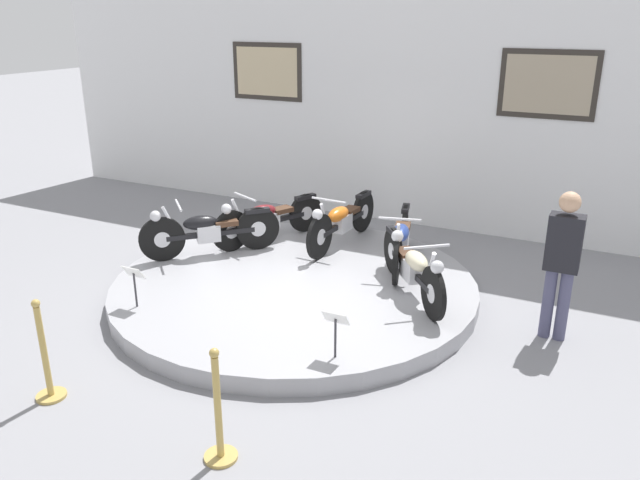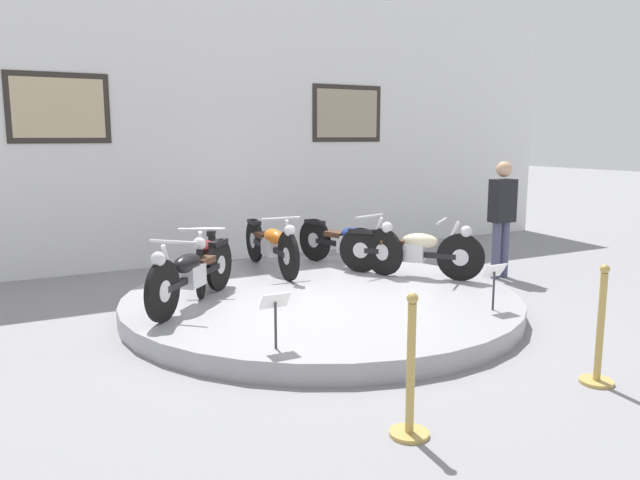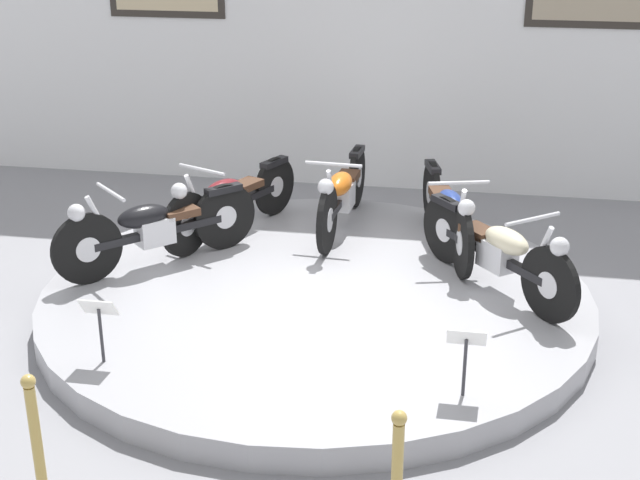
{
  "view_description": "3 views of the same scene",
  "coord_description": "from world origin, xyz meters",
  "views": [
    {
      "loc": [
        3.57,
        -6.45,
        3.44
      ],
      "look_at": [
        0.29,
        0.15,
        0.75
      ],
      "focal_mm": 35.0,
      "sensor_mm": 36.0,
      "label": 1
    },
    {
      "loc": [
        -3.45,
        -6.32,
        2.06
      ],
      "look_at": [
        0.07,
        0.17,
        0.82
      ],
      "focal_mm": 35.0,
      "sensor_mm": 36.0,
      "label": 2
    },
    {
      "loc": [
        1.25,
        -6.78,
        3.41
      ],
      "look_at": [
        0.03,
        0.01,
        0.65
      ],
      "focal_mm": 50.0,
      "sensor_mm": 36.0,
      "label": 3
    }
  ],
  "objects": [
    {
      "name": "info_placard_front_centre",
      "position": [
        1.28,
        -1.51,
        0.57
      ],
      "size": [
        0.26,
        0.11,
        0.51
      ],
      "color": "#333338",
      "rests_on": "display_platform"
    },
    {
      "name": "back_wall",
      "position": [
        0.0,
        3.54,
        2.23
      ],
      "size": [
        14.0,
        0.22,
        4.45
      ],
      "color": "white",
      "rests_on": "ground_plane"
    },
    {
      "name": "stanchion_post_right_of_entry",
      "position": [
        0.97,
        -3.06,
        0.34
      ],
      "size": [
        0.28,
        0.28,
        1.02
      ],
      "color": "tan",
      "rests_on": "ground_plane"
    },
    {
      "name": "motorcycle_orange",
      "position": [
        -0.0,
        1.44,
        0.59
      ],
      "size": [
        0.54,
        1.99,
        0.8
      ],
      "color": "black",
      "rests_on": "display_platform"
    },
    {
      "name": "display_platform",
      "position": [
        0.0,
        0.0,
        0.1
      ],
      "size": [
        4.65,
        4.65,
        0.21
      ],
      "primitive_type": "cylinder",
      "color": "#99999E",
      "rests_on": "ground_plane"
    },
    {
      "name": "motorcycle_maroon",
      "position": [
        -1.05,
        1.09,
        0.58
      ],
      "size": [
        0.85,
        1.8,
        0.78
      ],
      "color": "black",
      "rests_on": "display_platform"
    },
    {
      "name": "info_placard_front_left",
      "position": [
        -1.28,
        -1.51,
        0.57
      ],
      "size": [
        0.26,
        0.11,
        0.51
      ],
      "color": "#333338",
      "rests_on": "display_platform"
    },
    {
      "name": "stanchion_post_left_of_entry",
      "position": [
        -0.97,
        -3.06,
        0.34
      ],
      "size": [
        0.28,
        0.28,
        1.02
      ],
      "color": "tan",
      "rests_on": "ground_plane"
    },
    {
      "name": "ground_plane",
      "position": [
        0.0,
        0.0,
        0.0
      ],
      "size": [
        60.0,
        60.0,
        0.0
      ],
      "primitive_type": "plane",
      "color": "gray"
    },
    {
      "name": "motorcycle_cream",
      "position": [
        1.5,
        0.22,
        0.58
      ],
      "size": [
        1.28,
        1.56,
        0.78
      ],
      "color": "black",
      "rests_on": "display_platform"
    },
    {
      "name": "motorcycle_black",
      "position": [
        -1.5,
        0.23,
        0.59
      ],
      "size": [
        1.41,
        1.47,
        0.79
      ],
      "color": "black",
      "rests_on": "display_platform"
    },
    {
      "name": "motorcycle_blue",
      "position": [
        1.04,
        1.09,
        0.59
      ],
      "size": [
        0.65,
        1.93,
        0.79
      ],
      "color": "black",
      "rests_on": "display_platform"
    },
    {
      "name": "visitor_standing",
      "position": [
        3.13,
        0.29,
        0.96
      ],
      "size": [
        0.36,
        0.22,
        1.7
      ],
      "color": "#4C4C6B",
      "rests_on": "ground_plane"
    }
  ]
}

